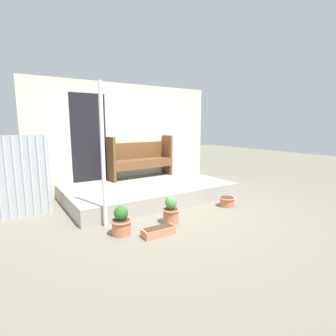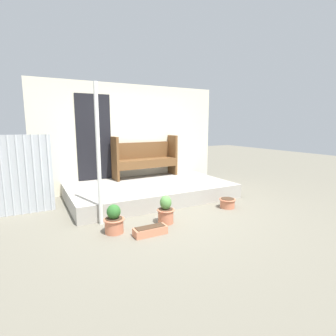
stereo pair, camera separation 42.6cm
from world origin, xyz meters
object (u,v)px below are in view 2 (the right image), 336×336
at_px(bench, 145,156).
at_px(flower_pot_left, 114,221).
at_px(flower_pot_middle, 166,211).
at_px(support_post, 98,156).
at_px(planter_box_rect, 150,231).
at_px(flower_pot_right, 227,203).

height_order(bench, flower_pot_left, bench).
bearing_deg(bench, flower_pot_left, -126.07).
distance_m(bench, flower_pot_left, 2.87).
bearing_deg(flower_pot_middle, flower_pot_left, 178.93).
relative_size(support_post, flower_pot_middle, 4.82).
bearing_deg(flower_pot_middle, planter_box_rect, -143.67).
height_order(support_post, planter_box_rect, support_post).
relative_size(support_post, flower_pot_right, 7.04).
bearing_deg(bench, support_post, -133.40).
xyz_separation_m(support_post, flower_pot_left, (0.08, -0.45, -0.94)).
xyz_separation_m(flower_pot_left, flower_pot_middle, (0.87, -0.02, 0.01)).
relative_size(support_post, planter_box_rect, 4.51).
bearing_deg(support_post, flower_pot_right, -7.72).
xyz_separation_m(flower_pot_middle, flower_pot_right, (1.45, 0.14, -0.10)).
bearing_deg(planter_box_rect, flower_pot_middle, 36.33).
distance_m(support_post, flower_pot_left, 1.05).
height_order(support_post, flower_pot_middle, support_post).
bearing_deg(bench, flower_pot_right, -73.27).
bearing_deg(flower_pot_right, bench, 109.64).
xyz_separation_m(bench, flower_pot_left, (-1.53, -2.34, -0.63)).
relative_size(bench, planter_box_rect, 3.33).
bearing_deg(flower_pot_left, bench, 56.84).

